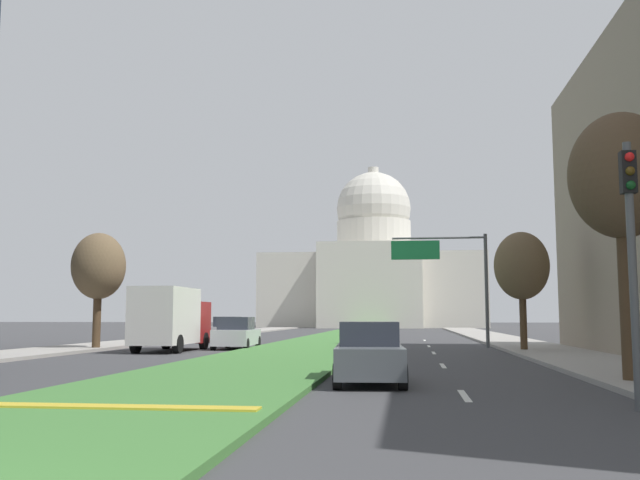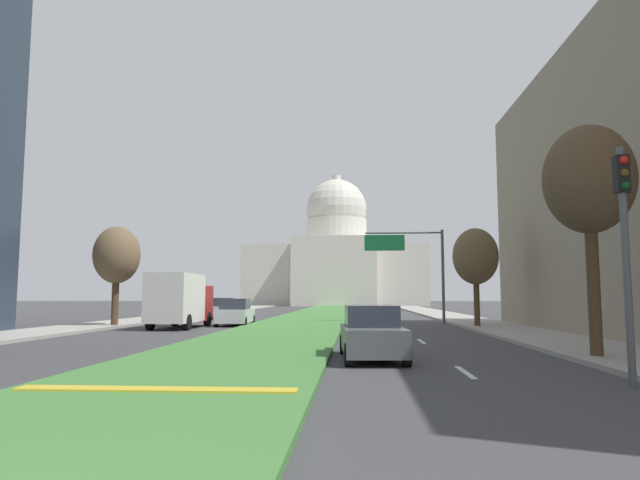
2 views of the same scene
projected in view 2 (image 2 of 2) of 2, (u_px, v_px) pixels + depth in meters
ground_plane at (319, 314)px, 57.97m from camera, size 260.00×260.00×0.00m
grass_median at (315, 315)px, 52.47m from camera, size 6.04×99.83×0.14m
median_curb_nose at (156, 389)px, 10.65m from camera, size 5.44×0.50×0.04m
lane_dashes_right at (404, 329)px, 31.93m from camera, size 0.16×38.12×0.01m
sidewalk_left at (169, 317)px, 47.73m from camera, size 4.00×99.83×0.15m
sidewalk_right at (456, 318)px, 46.19m from camera, size 4.00×99.83×0.15m
capitol_building at (336, 264)px, 113.06m from camera, size 34.60×28.47×26.69m
traffic_light_near_right at (625, 232)px, 12.09m from camera, size 0.28×0.35×5.20m
overhead_guide_sign at (413, 256)px, 38.74m from camera, size 5.51×0.20×6.50m
street_tree_right_near at (589, 182)px, 17.19m from camera, size 2.71×2.71×7.22m
street_tree_left_mid at (117, 256)px, 34.23m from camera, size 2.81×2.81×6.18m
street_tree_right_mid at (476, 257)px, 33.53m from camera, size 2.71×2.71×5.99m
sedan_lead_stopped at (372, 334)px, 17.08m from camera, size 2.08×4.43×1.64m
sedan_midblock at (235, 313)px, 35.84m from camera, size 2.12×4.44×1.73m
sedan_distant at (224, 309)px, 45.71m from camera, size 2.07×4.34×1.74m
box_truck_delivery at (180, 300)px, 33.19m from camera, size 2.40×6.40×3.20m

